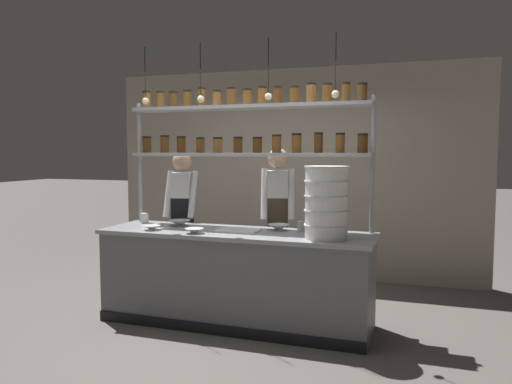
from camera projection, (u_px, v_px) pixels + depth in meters
The scene contains 15 objects.
ground_plane at pixel (236, 323), 4.95m from camera, with size 40.00×40.00×0.00m, color #5B5651.
back_wall at pixel (291, 173), 6.81m from camera, with size 5.10×0.12×2.80m, color #9E9384.
prep_counter at pixel (236, 277), 4.91m from camera, with size 2.70×0.76×0.92m.
spice_shelf_unit at pixel (247, 132), 5.10m from camera, with size 2.58×0.28×2.37m.
chef_left at pixel (182, 214), 5.74m from camera, with size 0.39×0.32×1.69m.
chef_center at pixel (278, 215), 5.42m from camera, with size 0.41×0.34×1.73m.
container_stack at pixel (326, 202), 4.43m from camera, with size 0.40×0.40×0.65m.
cutting_board at pixel (239, 230), 4.85m from camera, with size 0.40×0.26×0.02m.
prep_bowl_near_left at pixel (279, 227), 4.92m from camera, with size 0.22×0.22×0.06m.
prep_bowl_center_front at pixel (194, 231), 4.74m from camera, with size 0.18×0.18×0.05m.
prep_bowl_center_back at pixel (180, 223), 5.21m from camera, with size 0.23×0.23×0.06m.
prep_bowl_near_right at pixel (152, 228), 4.94m from camera, with size 0.17×0.17×0.05m.
serving_cup_front at pixel (302, 226), 4.84m from camera, with size 0.08×0.08×0.10m.
serving_cup_by_board at pixel (144, 218), 5.42m from camera, with size 0.09×0.09×0.11m.
pendant_light_row at pixel (234, 95), 4.77m from camera, with size 2.01×0.07×0.58m.
Camera 1 is at (1.75, -4.50, 1.71)m, focal length 35.00 mm.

